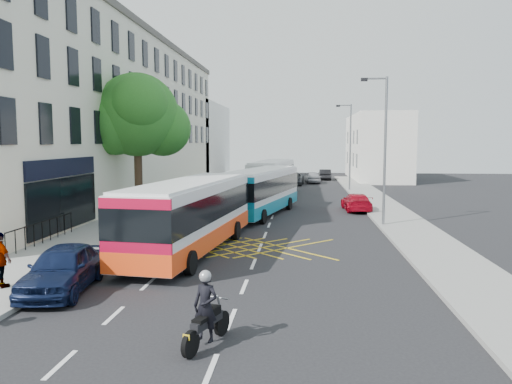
% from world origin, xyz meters
% --- Properties ---
extents(ground, '(120.00, 120.00, 0.00)m').
position_xyz_m(ground, '(0.00, 0.00, 0.00)').
color(ground, black).
rests_on(ground, ground).
extents(pavement_left, '(5.00, 70.00, 0.15)m').
position_xyz_m(pavement_left, '(-8.50, 15.00, 0.07)').
color(pavement_left, gray).
rests_on(pavement_left, ground).
extents(pavement_right, '(3.00, 70.00, 0.15)m').
position_xyz_m(pavement_right, '(7.50, 15.00, 0.07)').
color(pavement_right, gray).
rests_on(pavement_right, ground).
extents(terrace_main, '(8.30, 45.00, 13.50)m').
position_xyz_m(terrace_main, '(-14.00, 24.49, 6.76)').
color(terrace_main, '#EAE3C4').
rests_on(terrace_main, ground).
extents(terrace_far, '(8.00, 20.00, 10.00)m').
position_xyz_m(terrace_far, '(-14.00, 55.00, 5.00)').
color(terrace_far, silver).
rests_on(terrace_far, ground).
extents(building_right, '(6.00, 18.00, 8.00)m').
position_xyz_m(building_right, '(11.00, 48.00, 4.00)').
color(building_right, silver).
rests_on(building_right, ground).
extents(street_tree, '(6.30, 5.70, 8.80)m').
position_xyz_m(street_tree, '(-8.51, 14.97, 6.29)').
color(street_tree, '#382619').
rests_on(street_tree, pavement_left).
extents(lamp_near, '(1.45, 0.15, 8.00)m').
position_xyz_m(lamp_near, '(6.20, 12.00, 4.62)').
color(lamp_near, slate).
rests_on(lamp_near, pavement_right).
extents(lamp_far, '(1.45, 0.15, 8.00)m').
position_xyz_m(lamp_far, '(6.20, 32.00, 4.62)').
color(lamp_far, slate).
rests_on(lamp_far, pavement_right).
extents(railings, '(0.08, 5.60, 1.14)m').
position_xyz_m(railings, '(-9.70, 5.30, 0.72)').
color(railings, black).
rests_on(railings, pavement_left).
extents(bus_near, '(3.73, 11.03, 3.04)m').
position_xyz_m(bus_near, '(-2.86, 4.94, 1.60)').
color(bus_near, silver).
rests_on(bus_near, ground).
extents(bus_mid, '(4.54, 10.68, 2.93)m').
position_xyz_m(bus_mid, '(-0.80, 15.99, 1.54)').
color(bus_mid, silver).
rests_on(bus_mid, ground).
extents(bus_far, '(3.63, 10.93, 3.01)m').
position_xyz_m(bus_far, '(-0.81, 27.85, 1.59)').
color(bus_far, silver).
rests_on(bus_far, ground).
extents(motorbike, '(0.83, 1.94, 1.79)m').
position_xyz_m(motorbike, '(-0.32, -4.77, 0.84)').
color(motorbike, black).
rests_on(motorbike, ground).
extents(parked_car_blue, '(2.23, 4.48, 1.47)m').
position_xyz_m(parked_car_blue, '(-5.60, -1.02, 0.73)').
color(parked_car_blue, '#0E1839').
rests_on(parked_car_blue, ground).
extents(parked_car_silver, '(1.81, 4.21, 1.35)m').
position_xyz_m(parked_car_silver, '(-4.90, 9.51, 0.67)').
color(parked_car_silver, '#A4A6AB').
rests_on(parked_car_silver, ground).
extents(red_hatchback, '(1.91, 4.21, 1.19)m').
position_xyz_m(red_hatchback, '(5.50, 18.34, 0.60)').
color(red_hatchback, '#AE071B').
rests_on(red_hatchback, ground).
extents(distant_car_grey, '(2.49, 4.97, 1.35)m').
position_xyz_m(distant_car_grey, '(0.78, 38.44, 0.67)').
color(distant_car_grey, '#414348').
rests_on(distant_car_grey, ground).
extents(distant_car_silver, '(1.90, 4.08, 1.35)m').
position_xyz_m(distant_car_silver, '(2.99, 40.96, 0.68)').
color(distant_car_silver, '#96989D').
rests_on(distant_car_silver, ground).
extents(distant_car_dark, '(1.41, 3.93, 1.29)m').
position_xyz_m(distant_car_dark, '(4.59, 46.06, 0.64)').
color(distant_car_dark, black).
rests_on(distant_car_dark, ground).
extents(pedestrian_far, '(1.11, 0.81, 1.75)m').
position_xyz_m(pedestrian_far, '(-7.48, -1.29, 1.03)').
color(pedestrian_far, gray).
rests_on(pedestrian_far, pavement_left).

